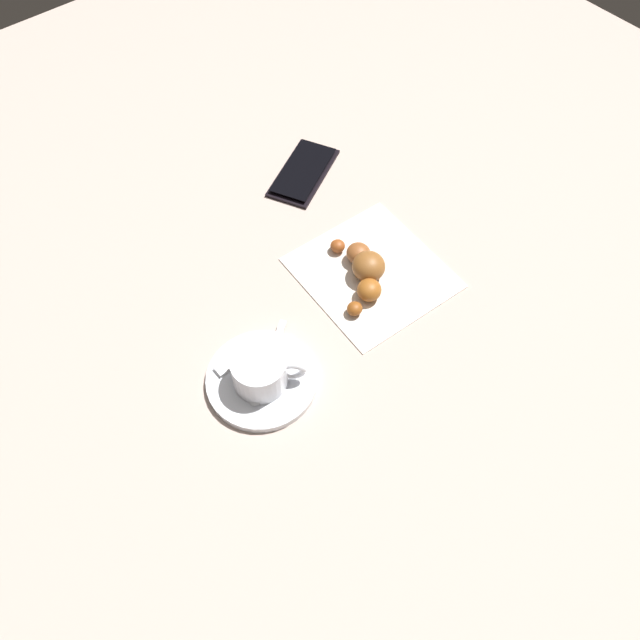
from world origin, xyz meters
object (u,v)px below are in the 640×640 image
object	(u,v)px
saucer	(262,379)
napkin	(372,272)
espresso_cup	(261,371)
cell_phone	(303,172)
teaspoon	(264,376)
sugar_packet	(238,357)
croissant	(365,270)

from	to	relation	value
saucer	napkin	world-z (taller)	saucer
napkin	espresso_cup	bearing A→B (deg)	-169.10
espresso_cup	cell_phone	xyz separation A→B (m)	(0.28, 0.26, -0.03)
teaspoon	cell_phone	size ratio (longest dim) A/B	0.74
sugar_packet	cell_phone	size ratio (longest dim) A/B	0.44
croissant	cell_phone	size ratio (longest dim) A/B	0.83
saucer	napkin	distance (m)	0.23
napkin	cell_phone	size ratio (longest dim) A/B	1.28
espresso_cup	croissant	bearing A→B (deg)	11.35
croissant	teaspoon	bearing A→B (deg)	-168.87
sugar_packet	cell_phone	xyz separation A→B (m)	(0.28, 0.22, -0.01)
napkin	cell_phone	distance (m)	0.22
teaspoon	croissant	distance (m)	0.21
napkin	cell_phone	world-z (taller)	cell_phone
saucer	sugar_packet	size ratio (longest dim) A/B	2.10
sugar_packet	cell_phone	distance (m)	0.35
napkin	croissant	size ratio (longest dim) A/B	1.54
espresso_cup	sugar_packet	distance (m)	0.05
teaspoon	napkin	xyz separation A→B (m)	(0.22, 0.04, -0.01)
sugar_packet	napkin	xyz separation A→B (m)	(0.23, -0.00, -0.01)
croissant	napkin	bearing A→B (deg)	4.30
teaspoon	sugar_packet	bearing A→B (deg)	101.98
espresso_cup	napkin	world-z (taller)	espresso_cup
espresso_cup	sugar_packet	size ratio (longest dim) A/B	1.21
cell_phone	sugar_packet	bearing A→B (deg)	-142.35
saucer	croissant	xyz separation A→B (m)	(0.21, 0.04, 0.01)
espresso_cup	teaspoon	bearing A→B (deg)	21.81
espresso_cup	teaspoon	xyz separation A→B (m)	(0.00, 0.00, -0.02)
espresso_cup	napkin	bearing A→B (deg)	10.90
saucer	croissant	bearing A→B (deg)	10.55
sugar_packet	teaspoon	bearing A→B (deg)	102.03
cell_phone	teaspoon	bearing A→B (deg)	-136.35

